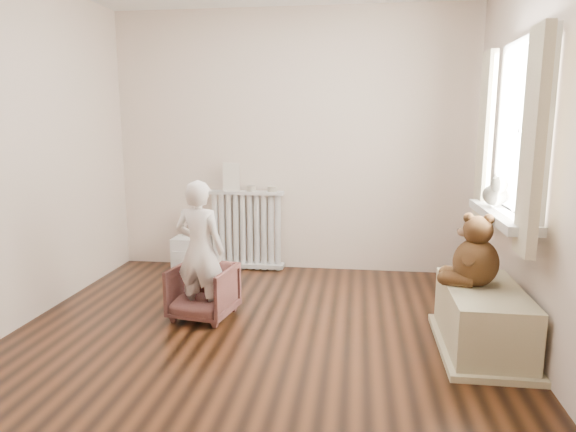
# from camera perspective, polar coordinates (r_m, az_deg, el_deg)

# --- Properties ---
(floor) EXTENTS (3.60, 3.60, 0.01)m
(floor) POSITION_cam_1_polar(r_m,az_deg,el_deg) (3.75, -3.30, -13.33)
(floor) COLOR black
(floor) RESTS_ON ground
(back_wall) EXTENTS (3.60, 0.02, 2.60)m
(back_wall) POSITION_cam_1_polar(r_m,az_deg,el_deg) (5.21, 0.39, 8.18)
(back_wall) COLOR beige
(back_wall) RESTS_ON ground
(front_wall) EXTENTS (3.60, 0.02, 2.60)m
(front_wall) POSITION_cam_1_polar(r_m,az_deg,el_deg) (1.71, -15.42, 2.85)
(front_wall) COLOR beige
(front_wall) RESTS_ON ground
(left_wall) EXTENTS (0.02, 3.60, 2.60)m
(left_wall) POSITION_cam_1_polar(r_m,az_deg,el_deg) (4.18, -28.68, 6.30)
(left_wall) COLOR beige
(left_wall) RESTS_ON ground
(right_wall) EXTENTS (0.02, 3.60, 2.60)m
(right_wall) POSITION_cam_1_polar(r_m,az_deg,el_deg) (3.55, 26.46, 5.95)
(right_wall) COLOR beige
(right_wall) RESTS_ON ground
(window) EXTENTS (0.03, 0.90, 1.10)m
(window) POSITION_cam_1_polar(r_m,az_deg,el_deg) (3.82, 24.65, 8.60)
(window) COLOR white
(window) RESTS_ON right_wall
(window_sill) EXTENTS (0.22, 1.10, 0.06)m
(window_sill) POSITION_cam_1_polar(r_m,az_deg,el_deg) (3.85, 22.70, 0.05)
(window_sill) COLOR silver
(window_sill) RESTS_ON right_wall
(curtain_left) EXTENTS (0.06, 0.26, 1.30)m
(curtain_left) POSITION_cam_1_polar(r_m,az_deg,el_deg) (3.24, 25.56, 7.28)
(curtain_left) COLOR beige
(curtain_left) RESTS_ON right_wall
(curtain_right) EXTENTS (0.06, 0.26, 1.30)m
(curtain_right) POSITION_cam_1_polar(r_m,az_deg,el_deg) (4.34, 21.04, 8.19)
(curtain_right) COLOR beige
(curtain_right) RESTS_ON right_wall
(radiator) EXTENTS (0.77, 0.15, 0.81)m
(radiator) POSITION_cam_1_polar(r_m,az_deg,el_deg) (5.29, -4.65, -1.78)
(radiator) COLOR silver
(radiator) RESTS_ON floor
(paper_doll) EXTENTS (0.17, 0.02, 0.28)m
(paper_doll) POSITION_cam_1_polar(r_m,az_deg,el_deg) (5.23, -6.31, 4.34)
(paper_doll) COLOR beige
(paper_doll) RESTS_ON radiator
(tin_a) EXTENTS (0.09, 0.09, 0.05)m
(tin_a) POSITION_cam_1_polar(r_m,az_deg,el_deg) (5.20, -4.12, 3.07)
(tin_a) COLOR #A59E8C
(tin_a) RESTS_ON radiator
(tin_b) EXTENTS (0.10, 0.10, 0.05)m
(tin_b) POSITION_cam_1_polar(r_m,az_deg,el_deg) (5.16, -1.76, 3.03)
(tin_b) COLOR #A59E8C
(tin_b) RESTS_ON radiator
(toy_vanity) EXTENTS (0.37, 0.27, 0.59)m
(toy_vanity) POSITION_cam_1_polar(r_m,az_deg,el_deg) (5.44, -10.67, -2.82)
(toy_vanity) COLOR silver
(toy_vanity) RESTS_ON floor
(armchair) EXTENTS (0.52, 0.53, 0.42)m
(armchair) POSITION_cam_1_polar(r_m,az_deg,el_deg) (4.08, -9.40, -8.28)
(armchair) COLOR #572E29
(armchair) RESTS_ON floor
(child) EXTENTS (0.43, 0.32, 1.07)m
(child) POSITION_cam_1_polar(r_m,az_deg,el_deg) (3.94, -9.76, -3.77)
(child) COLOR white
(child) RESTS_ON armchair
(toy_bench) EXTENTS (0.48, 0.92, 0.43)m
(toy_bench) POSITION_cam_1_polar(r_m,az_deg,el_deg) (3.73, 20.79, -10.87)
(toy_bench) COLOR beige
(toy_bench) RESTS_ON floor
(teddy_bear) EXTENTS (0.45, 0.38, 0.48)m
(teddy_bear) POSITION_cam_1_polar(r_m,az_deg,el_deg) (3.64, 20.22, -3.56)
(teddy_bear) COLOR #351F0E
(teddy_bear) RESTS_ON toy_bench
(plush_cat) EXTENTS (0.21, 0.30, 0.24)m
(plush_cat) POSITION_cam_1_polar(r_m,az_deg,el_deg) (4.01, 22.03, 2.37)
(plush_cat) COLOR slate
(plush_cat) RESTS_ON window_sill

